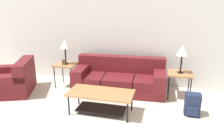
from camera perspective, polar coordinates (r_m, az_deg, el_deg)
wall_back at (r=5.73m, az=4.06°, el=8.33°), size 9.12×0.06×2.60m
couch at (r=5.40m, az=1.98°, el=-3.23°), size 2.25×1.03×0.82m
armchair at (r=5.84m, az=-24.25°, el=-3.32°), size 1.24×1.31×0.80m
coffee_table at (r=4.37m, az=-2.94°, el=-7.96°), size 1.29×0.61×0.45m
side_table_left at (r=5.76m, az=-11.87°, el=0.25°), size 0.54×0.53×0.60m
side_table_right at (r=5.20m, az=17.34°, el=-2.07°), size 0.54×0.53×0.60m
table_lamp_left at (r=5.62m, az=-12.22°, el=5.69°), size 0.25×0.25×0.63m
table_lamp_right at (r=5.05m, az=17.91°, el=3.91°), size 0.25×0.25×0.63m
backpack at (r=4.62m, az=20.25°, el=-9.21°), size 0.29×0.29×0.45m
picture_frame at (r=5.66m, az=-12.47°, el=1.25°), size 0.10×0.04×0.13m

